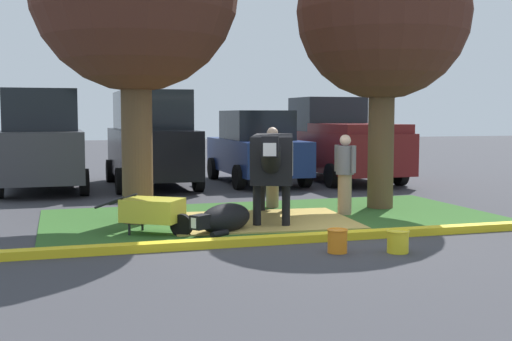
% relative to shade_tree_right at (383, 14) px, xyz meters
% --- Properties ---
extents(ground_plane, '(80.00, 80.00, 0.00)m').
position_rel_shade_tree_right_xyz_m(ground_plane, '(-2.54, -2.11, -3.90)').
color(ground_plane, '#38383D').
extents(grass_island, '(8.30, 4.34, 0.02)m').
position_rel_shade_tree_right_xyz_m(grass_island, '(-2.47, -0.54, -3.89)').
color(grass_island, '#2D5B23').
rests_on(grass_island, ground).
extents(curb_yellow, '(9.50, 0.24, 0.12)m').
position_rel_shade_tree_right_xyz_m(curb_yellow, '(-2.47, -2.86, -3.84)').
color(curb_yellow, yellow).
rests_on(curb_yellow, ground).
extents(hay_bedding, '(3.38, 2.65, 0.04)m').
position_rel_shade_tree_right_xyz_m(hay_bedding, '(-2.84, -0.94, -3.88)').
color(hay_bedding, tan).
rests_on(hay_bedding, ground).
extents(shade_tree_right, '(3.46, 3.46, 5.68)m').
position_rel_shade_tree_right_xyz_m(shade_tree_right, '(0.00, 0.00, 0.00)').
color(shade_tree_right, brown).
rests_on(shade_tree_right, ground).
extents(cow_holstein, '(1.48, 3.03, 1.58)m').
position_rel_shade_tree_right_xyz_m(cow_holstein, '(-2.59, -0.84, -2.77)').
color(cow_holstein, black).
rests_on(cow_holstein, ground).
extents(calf_lying, '(1.25, 1.02, 0.48)m').
position_rel_shade_tree_right_xyz_m(calf_lying, '(-3.73, -1.82, -3.66)').
color(calf_lying, black).
rests_on(calf_lying, ground).
extents(person_handler, '(0.34, 0.50, 1.53)m').
position_rel_shade_tree_right_xyz_m(person_handler, '(-1.08, -0.63, -3.08)').
color(person_handler, '#9E7F5B').
rests_on(person_handler, ground).
extents(person_visitor_near, '(0.52, 0.34, 1.66)m').
position_rel_shade_tree_right_xyz_m(person_visitor_near, '(-2.09, 0.68, -3.01)').
color(person_visitor_near, '#9E7F5B').
rests_on(person_visitor_near, ground).
extents(wheelbarrow, '(1.48, 1.22, 0.63)m').
position_rel_shade_tree_right_xyz_m(wheelbarrow, '(-4.83, -1.63, -3.51)').
color(wheelbarrow, gold).
rests_on(wheelbarrow, ground).
extents(bucket_orange, '(0.30, 0.30, 0.33)m').
position_rel_shade_tree_right_xyz_m(bucket_orange, '(-2.59, -3.71, -3.73)').
color(bucket_orange, orange).
rests_on(bucket_orange, ground).
extents(bucket_yellow, '(0.32, 0.32, 0.31)m').
position_rel_shade_tree_right_xyz_m(bucket_yellow, '(-1.79, -3.96, -3.74)').
color(bucket_yellow, yellow).
rests_on(bucket_yellow, ground).
extents(suv_dark_grey, '(2.13, 4.61, 2.52)m').
position_rel_shade_tree_right_xyz_m(suv_dark_grey, '(-6.65, 5.42, -2.63)').
color(suv_dark_grey, '#3D3D42').
rests_on(suv_dark_grey, ground).
extents(suv_black, '(2.13, 4.61, 2.52)m').
position_rel_shade_tree_right_xyz_m(suv_black, '(-3.91, 5.43, -2.63)').
color(suv_black, black).
rests_on(suv_black, ground).
extents(hatchback_white, '(2.03, 4.41, 2.02)m').
position_rel_shade_tree_right_xyz_m(hatchback_white, '(-0.98, 5.49, -2.92)').
color(hatchback_white, navy).
rests_on(hatchback_white, ground).
extents(pickup_truck_maroon, '(2.24, 5.41, 2.42)m').
position_rel_shade_tree_right_xyz_m(pickup_truck_maroon, '(1.56, 5.62, -2.79)').
color(pickup_truck_maroon, maroon).
rests_on(pickup_truck_maroon, ground).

